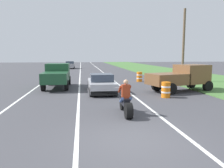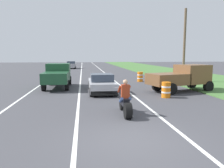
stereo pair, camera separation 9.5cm
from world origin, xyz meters
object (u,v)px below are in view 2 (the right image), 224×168
construction_barrel_nearest (166,90)px  construction_barrel_mid (156,83)px  sports_car_silver (102,84)px  construction_barrel_far (140,77)px  motorcycle_with_rider (125,102)px  pickup_truck_left_lane_dark_green (58,74)px  distant_car_far_ahead (71,65)px  pickup_truck_right_shoulder_brown (182,77)px

construction_barrel_nearest → construction_barrel_mid: same height
sports_car_silver → construction_barrel_far: (4.47, 6.04, -0.13)m
motorcycle_with_rider → construction_barrel_far: 12.86m
construction_barrel_nearest → construction_barrel_mid: (0.54, 3.49, 0.00)m
pickup_truck_left_lane_dark_green → construction_barrel_far: pickup_truck_left_lane_dark_green is taller
construction_barrel_nearest → motorcycle_with_rider: bearing=-132.2°
sports_car_silver → pickup_truck_left_lane_dark_green: (-3.44, 2.90, 0.48)m
construction_barrel_nearest → construction_barrel_mid: bearing=81.2°
distant_car_far_ahead → sports_car_silver: bearing=-82.9°
construction_barrel_far → distant_car_far_ahead: bearing=109.0°
pickup_truck_right_shoulder_brown → sports_car_silver: bearing=177.2°
motorcycle_with_rider → distant_car_far_ahead: (-4.21, 35.95, 0.18)m
construction_barrel_mid → construction_barrel_far: 5.03m
pickup_truck_right_shoulder_brown → distant_car_far_ahead: size_ratio=1.29×
pickup_truck_right_shoulder_brown → distant_car_far_ahead: (-9.69, 30.03, -0.33)m
construction_barrel_nearest → construction_barrel_far: (0.56, 8.52, 0.00)m
sports_car_silver → construction_barrel_far: sports_car_silver is taller
construction_barrel_far → motorcycle_with_rider: bearing=-107.8°
sports_car_silver → construction_barrel_nearest: (3.91, -2.48, -0.13)m
sports_car_silver → distant_car_far_ahead: bearing=97.1°
construction_barrel_mid → construction_barrel_nearest: bearing=-98.8°
construction_barrel_mid → construction_barrel_far: size_ratio=1.00×
construction_barrel_mid → construction_barrel_far: (0.02, 5.03, 0.00)m
construction_barrel_nearest → construction_barrel_mid: 3.53m
pickup_truck_right_shoulder_brown → distant_car_far_ahead: bearing=107.9°
motorcycle_with_rider → pickup_truck_left_lane_dark_green: bearing=113.5°
sports_car_silver → construction_barrel_nearest: 4.63m
pickup_truck_left_lane_dark_green → distant_car_far_ahead: bearing=90.5°
motorcycle_with_rider → pickup_truck_left_lane_dark_green: (-3.97, 9.11, 0.51)m
pickup_truck_left_lane_dark_green → distant_car_far_ahead: 26.84m
pickup_truck_left_lane_dark_green → construction_barrel_far: 8.53m
pickup_truck_left_lane_dark_green → construction_barrel_nearest: (7.35, -5.38, -0.60)m
motorcycle_with_rider → pickup_truck_right_shoulder_brown: pickup_truck_right_shoulder_brown is taller
construction_barrel_mid → construction_barrel_far: same height
pickup_truck_right_shoulder_brown → construction_barrel_nearest: size_ratio=5.14×
pickup_truck_left_lane_dark_green → construction_barrel_mid: 8.13m
construction_barrel_mid → construction_barrel_far: bearing=89.8°
pickup_truck_left_lane_dark_green → construction_barrel_mid: (7.89, -1.89, -0.60)m
pickup_truck_left_lane_dark_green → construction_barrel_nearest: pickup_truck_left_lane_dark_green is taller
construction_barrel_mid → distant_car_far_ahead: distant_car_far_ahead is taller
pickup_truck_left_lane_dark_green → pickup_truck_right_shoulder_brown: same height
motorcycle_with_rider → sports_car_silver: motorcycle_with_rider is taller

